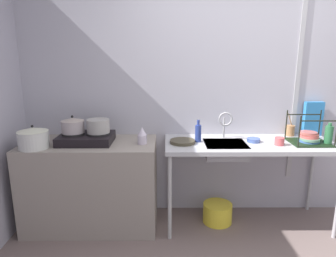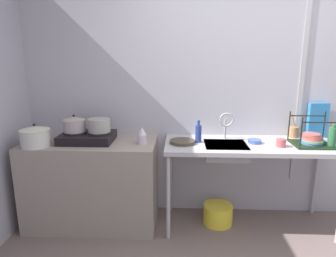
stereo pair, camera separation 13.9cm
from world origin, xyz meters
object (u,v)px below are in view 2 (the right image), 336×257
cereal_box (317,120)px  bucket_on_floor (218,214)px  bottle_by_sink (198,133)px  sink_basin (225,150)px  small_bowl_on_drainboard (255,141)px  faucet (226,121)px  utensil_jar (294,132)px  pot_beside_stove (35,136)px  dish_rack (312,140)px  pot_on_right_burner (99,125)px  percolator (142,135)px  frying_pan (182,142)px  bottle_by_rack (332,137)px  pot_on_left_burner (74,124)px  stove (87,137)px  cup_by_rack (281,143)px

cereal_box → bucket_on_floor: bearing=-168.2°
bottle_by_sink → bucket_on_floor: bottle_by_sink is taller
sink_basin → small_bowl_on_drainboard: size_ratio=3.12×
faucet → utensil_jar: 0.74m
pot_beside_stove → sink_basin: size_ratio=0.68×
utensil_jar → sink_basin: bearing=-158.5°
bottle_by_sink → bucket_on_floor: 0.89m
cereal_box → utensil_jar: size_ratio=1.48×
dish_rack → utensil_jar: (-0.07, 0.28, 0.01)m
bottle_by_sink → pot_on_right_burner: bearing=-178.7°
percolator → small_bowl_on_drainboard: 1.09m
faucet → frying_pan: size_ratio=1.15×
utensil_jar → bottle_by_sink: bearing=-167.2°
dish_rack → utensil_jar: 0.29m
utensil_jar → bottle_by_rack: bearing=-54.7°
pot_on_left_burner → cereal_box: (2.44, 0.26, 0.01)m
dish_rack → bucket_on_floor: dish_rack is taller
stove → pot_on_right_burner: (0.12, 0.00, 0.12)m
utensil_jar → bucket_on_floor: bearing=-163.4°
dish_rack → bottle_by_sink: dish_rack is taller
frying_pan → small_bowl_on_drainboard: small_bowl_on_drainboard is taller
sink_basin → bottle_by_sink: 0.31m
sink_basin → small_bowl_on_drainboard: (0.28, 0.05, 0.08)m
dish_rack → cup_by_rack: (-0.31, -0.07, -0.01)m
pot_beside_stove → bottle_by_rack: 2.75m
cup_by_rack → bottle_by_sink: bearing=170.9°
small_bowl_on_drainboard → cereal_box: bearing=20.2°
pot_beside_stove → faucet: 1.82m
pot_beside_stove → sink_basin: pot_beside_stove is taller
pot_beside_stove → bottle_by_sink: bottle_by_sink is taller
percolator → cup_by_rack: bearing=-2.3°
sink_basin → bucket_on_floor: (-0.04, 0.06, -0.71)m
pot_on_right_burner → frying_pan: size_ratio=0.88×
stove → small_bowl_on_drainboard: (1.63, 0.01, -0.03)m
stove → cup_by_rack: (1.84, -0.10, -0.01)m
frying_pan → cup_by_rack: cup_by_rack is taller
cup_by_rack → stove: bearing=176.9°
pot_on_left_burner → faucet: size_ratio=0.78×
percolator → bottle_by_sink: bearing=7.2°
pot_beside_stove → bottle_by_rack: size_ratio=1.30×
faucet → utensil_jar: bearing=10.0°
pot_beside_stove → percolator: (0.98, 0.13, -0.02)m
pot_beside_stove → percolator: 0.99m
pot_beside_stove → frying_pan: bearing=6.4°
bottle_by_sink → percolator: bearing=-172.8°
pot_on_right_burner → bottle_by_rack: size_ratio=1.02×
pot_beside_stove → bottle_by_rack: bearing=2.2°
pot_on_left_burner → dish_rack: dish_rack is taller
cup_by_rack → cereal_box: bearing=37.5°
bucket_on_floor → dish_rack: bearing=-3.0°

